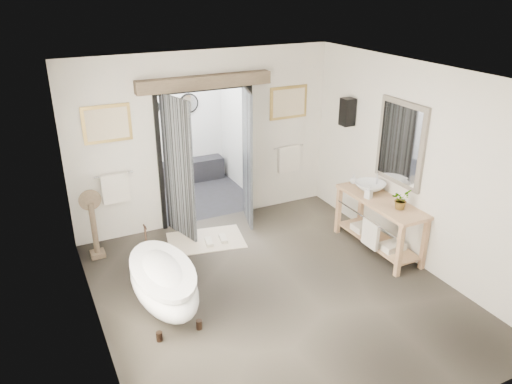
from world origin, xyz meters
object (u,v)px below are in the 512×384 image
vanity (378,221)px  basin (370,187)px  rug (206,240)px  clawfoot_tub (163,281)px

vanity → basin: (0.03, 0.31, 0.43)m
basin → rug: bearing=177.5°
vanity → rug: 2.75m
clawfoot_tub → basin: bearing=5.1°
basin → clawfoot_tub: bearing=-151.3°
rug → clawfoot_tub: bearing=-127.5°
clawfoot_tub → basin: basin is taller
vanity → rug: (-2.28, 1.44, -0.50)m
clawfoot_tub → rug: clawfoot_tub is taller
rug → basin: 2.74m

